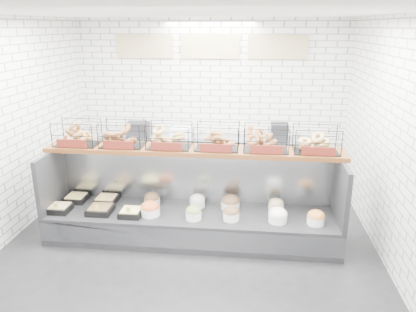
# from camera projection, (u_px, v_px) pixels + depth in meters

# --- Properties ---
(ground) EXTENTS (5.50, 5.50, 0.00)m
(ground) POSITION_uv_depth(u_px,v_px,m) (189.00, 249.00, 5.45)
(ground) COLOR black
(ground) RESTS_ON ground
(room_shell) EXTENTS (5.02, 5.51, 3.01)m
(room_shell) POSITION_uv_depth(u_px,v_px,m) (193.00, 89.00, 5.38)
(room_shell) COLOR white
(room_shell) RESTS_ON ground
(display_case) EXTENTS (4.00, 0.90, 1.20)m
(display_case) POSITION_uv_depth(u_px,v_px,m) (192.00, 215.00, 5.67)
(display_case) COLOR black
(display_case) RESTS_ON ground
(bagel_shelf) EXTENTS (4.10, 0.50, 0.40)m
(bagel_shelf) POSITION_uv_depth(u_px,v_px,m) (193.00, 139.00, 5.51)
(bagel_shelf) COLOR #48240F
(bagel_shelf) RESTS_ON display_case
(prep_counter) EXTENTS (4.00, 0.60, 1.20)m
(prep_counter) POSITION_uv_depth(u_px,v_px,m) (208.00, 159.00, 7.60)
(prep_counter) COLOR #93969B
(prep_counter) RESTS_ON ground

